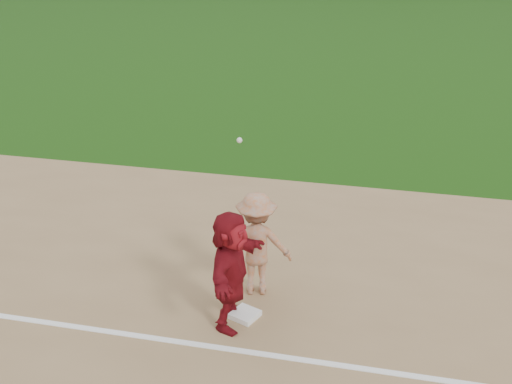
# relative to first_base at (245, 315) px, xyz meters

# --- Properties ---
(ground) EXTENTS (160.00, 160.00, 0.00)m
(ground) POSITION_rel_first_base_xyz_m (-0.19, 0.04, -0.06)
(ground) COLOR #18410C
(ground) RESTS_ON ground
(foul_line) EXTENTS (60.00, 0.10, 0.01)m
(foul_line) POSITION_rel_first_base_xyz_m (-0.19, -0.76, -0.04)
(foul_line) COLOR white
(foul_line) RESTS_ON infield_dirt
(first_base) EXTENTS (0.46, 0.46, 0.08)m
(first_base) POSITION_rel_first_base_xyz_m (0.00, 0.00, 0.00)
(first_base) COLOR white
(first_base) RESTS_ON infield_dirt
(base_runner) EXTENTS (0.64, 1.64, 1.73)m
(base_runner) POSITION_rel_first_base_xyz_m (-0.15, -0.16, 0.83)
(base_runner) COLOR maroon
(base_runner) RESTS_ON infield_dirt
(first_base_play) EXTENTS (1.16, 0.81, 2.55)m
(first_base_play) POSITION_rel_first_base_xyz_m (0.01, 0.71, 0.78)
(first_base_play) COLOR #969699
(first_base_play) RESTS_ON infield_dirt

